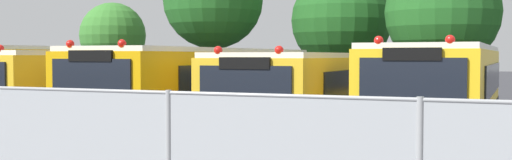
{
  "coord_description": "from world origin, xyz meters",
  "views": [
    {
      "loc": [
        8.69,
        -16.01,
        2.3
      ],
      "look_at": [
        1.67,
        0.0,
        1.6
      ],
      "focal_mm": 42.69,
      "sensor_mm": 36.0,
      "label": 1
    }
  ],
  "objects_px": {
    "school_bus_0": "(36,80)",
    "school_bus_4": "(442,91)",
    "tree_3": "(441,12)",
    "tree_2": "(344,21)",
    "tree_0": "(114,36)",
    "school_bus_2": "(211,86)",
    "school_bus_1": "(112,85)",
    "school_bus_3": "(317,91)"
  },
  "relations": [
    {
      "from": "school_bus_2",
      "to": "tree_3",
      "type": "relative_size",
      "value": 1.94
    },
    {
      "from": "school_bus_3",
      "to": "tree_0",
      "type": "bearing_deg",
      "value": -35.33
    },
    {
      "from": "school_bus_4",
      "to": "tree_0",
      "type": "bearing_deg",
      "value": -28.71
    },
    {
      "from": "tree_0",
      "to": "tree_3",
      "type": "bearing_deg",
      "value": -6.06
    },
    {
      "from": "school_bus_0",
      "to": "tree_2",
      "type": "xyz_separation_m",
      "value": [
        8.07,
        10.45,
        2.43
      ]
    },
    {
      "from": "school_bus_2",
      "to": "tree_0",
      "type": "bearing_deg",
      "value": -42.84
    },
    {
      "from": "school_bus_0",
      "to": "school_bus_2",
      "type": "xyz_separation_m",
      "value": [
        6.87,
        -0.03,
        -0.05
      ]
    },
    {
      "from": "tree_2",
      "to": "school_bus_4",
      "type": "bearing_deg",
      "value": -62.54
    },
    {
      "from": "school_bus_1",
      "to": "tree_2",
      "type": "distance_m",
      "value": 11.93
    },
    {
      "from": "tree_2",
      "to": "school_bus_3",
      "type": "bearing_deg",
      "value": -78.45
    },
    {
      "from": "tree_2",
      "to": "tree_3",
      "type": "xyz_separation_m",
      "value": [
        4.51,
        -2.87,
        0.08
      ]
    },
    {
      "from": "school_bus_0",
      "to": "school_bus_3",
      "type": "height_order",
      "value": "school_bus_0"
    },
    {
      "from": "school_bus_0",
      "to": "school_bus_1",
      "type": "bearing_deg",
      "value": 177.16
    },
    {
      "from": "school_bus_1",
      "to": "school_bus_2",
      "type": "relative_size",
      "value": 0.95
    },
    {
      "from": "tree_2",
      "to": "tree_3",
      "type": "distance_m",
      "value": 5.35
    },
    {
      "from": "school_bus_3",
      "to": "tree_3",
      "type": "distance_m",
      "value": 8.4
    },
    {
      "from": "school_bus_2",
      "to": "school_bus_3",
      "type": "relative_size",
      "value": 1.12
    },
    {
      "from": "school_bus_4",
      "to": "tree_3",
      "type": "xyz_separation_m",
      "value": [
        -0.98,
        7.71,
        2.55
      ]
    },
    {
      "from": "tree_3",
      "to": "school_bus_1",
      "type": "bearing_deg",
      "value": -139.85
    },
    {
      "from": "school_bus_3",
      "to": "school_bus_4",
      "type": "bearing_deg",
      "value": 176.94
    },
    {
      "from": "school_bus_3",
      "to": "school_bus_0",
      "type": "bearing_deg",
      "value": -1.67
    },
    {
      "from": "school_bus_0",
      "to": "tree_3",
      "type": "relative_size",
      "value": 1.89
    },
    {
      "from": "tree_3",
      "to": "tree_0",
      "type": "bearing_deg",
      "value": 173.94
    },
    {
      "from": "school_bus_3",
      "to": "tree_2",
      "type": "bearing_deg",
      "value": -79.91
    },
    {
      "from": "school_bus_4",
      "to": "school_bus_3",
      "type": "bearing_deg",
      "value": -1.66
    },
    {
      "from": "tree_2",
      "to": "tree_0",
      "type": "bearing_deg",
      "value": -174.44
    },
    {
      "from": "school_bus_2",
      "to": "tree_2",
      "type": "relative_size",
      "value": 1.91
    },
    {
      "from": "school_bus_0",
      "to": "school_bus_2",
      "type": "height_order",
      "value": "school_bus_0"
    },
    {
      "from": "school_bus_1",
      "to": "school_bus_2",
      "type": "height_order",
      "value": "school_bus_2"
    },
    {
      "from": "school_bus_0",
      "to": "school_bus_2",
      "type": "relative_size",
      "value": 0.98
    },
    {
      "from": "school_bus_1",
      "to": "school_bus_4",
      "type": "height_order",
      "value": "school_bus_4"
    },
    {
      "from": "tree_0",
      "to": "school_bus_3",
      "type": "bearing_deg",
      "value": -33.88
    },
    {
      "from": "school_bus_1",
      "to": "tree_0",
      "type": "distance_m",
      "value": 12.01
    },
    {
      "from": "school_bus_0",
      "to": "school_bus_2",
      "type": "bearing_deg",
      "value": -179.49
    },
    {
      "from": "school_bus_0",
      "to": "tree_2",
      "type": "distance_m",
      "value": 13.42
    },
    {
      "from": "school_bus_4",
      "to": "tree_0",
      "type": "xyz_separation_m",
      "value": [
        -17.27,
        9.44,
        1.91
      ]
    },
    {
      "from": "school_bus_3",
      "to": "tree_3",
      "type": "relative_size",
      "value": 1.74
    },
    {
      "from": "school_bus_0",
      "to": "school_bus_4",
      "type": "xyz_separation_m",
      "value": [
        13.57,
        -0.13,
        -0.04
      ]
    },
    {
      "from": "school_bus_1",
      "to": "school_bus_4",
      "type": "bearing_deg",
      "value": 179.19
    },
    {
      "from": "school_bus_3",
      "to": "tree_2",
      "type": "distance_m",
      "value": 11.0
    },
    {
      "from": "school_bus_1",
      "to": "school_bus_3",
      "type": "bearing_deg",
      "value": -179.81
    },
    {
      "from": "school_bus_4",
      "to": "tree_0",
      "type": "distance_m",
      "value": 19.77
    }
  ]
}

